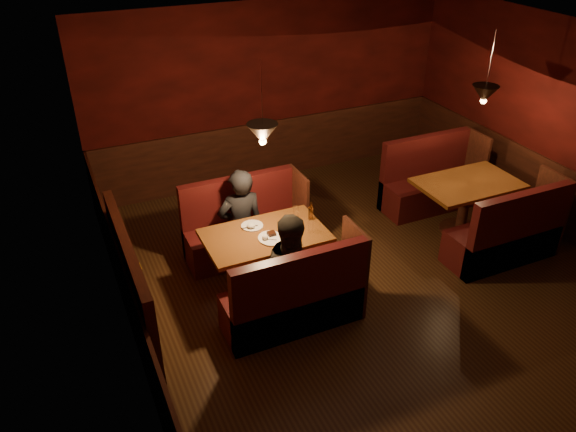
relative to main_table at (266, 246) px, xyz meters
name	(u,v)px	position (x,y,z in m)	size (l,w,h in m)	color
room	(368,219)	(1.01, -0.60, 0.45)	(6.02, 7.02, 2.92)	#331C0F
main_table	(266,246)	(0.00, 0.00, 0.00)	(1.45, 0.88, 1.02)	#572C0E
main_bench_far	(245,230)	(0.02, 0.82, -0.25)	(1.60, 0.57, 1.09)	#411013
main_bench_near	(297,302)	(0.02, -0.82, -0.25)	(1.60, 0.57, 1.09)	#411013
second_table	(466,195)	(3.06, 0.05, -0.01)	(1.41, 0.90, 0.79)	#572C0E
second_bench_far	(429,184)	(3.09, 0.89, -0.25)	(1.55, 0.58, 1.11)	#411013
second_bench_near	(507,238)	(3.09, -0.79, -0.25)	(1.55, 0.58, 1.11)	#411013
diner_a	(240,205)	(-0.08, 0.68, 0.24)	(0.61, 0.40, 1.68)	black
diner_b	(294,253)	(0.11, -0.55, 0.21)	(0.79, 0.61, 1.62)	black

